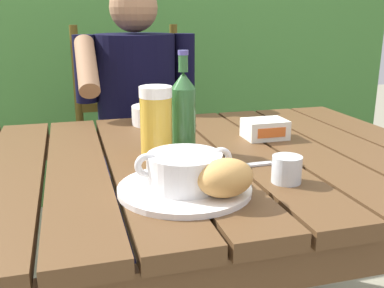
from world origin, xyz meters
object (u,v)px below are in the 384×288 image
bread_roll (225,178)px  table_knife (237,166)px  person_eating (138,108)px  serving_plate (185,188)px  diner_bowl (155,115)px  water_glass_small (287,169)px  beer_bottle (183,111)px  soup_bowl (184,169)px  butter_tub (265,129)px  beer_glass (156,122)px  chair_near_diner (133,145)px

bread_roll → table_knife: size_ratio=0.82×
person_eating → table_knife: person_eating is taller
serving_plate → diner_bowl: 0.60m
table_knife → water_glass_small: bearing=-59.7°
beer_bottle → water_glass_small: size_ratio=4.07×
person_eating → soup_bowl: person_eating is taller
butter_tub → table_knife: 0.29m
beer_bottle → diner_bowl: (-0.01, 0.33, -0.08)m
serving_plate → beer_glass: size_ratio=1.52×
chair_near_diner → bread_roll: bearing=-89.7°
bread_roll → beer_bottle: (0.01, 0.34, 0.06)m
water_glass_small → diner_bowl: diner_bowl is taller
butter_tub → bread_roll: bearing=-123.5°
beer_glass → chair_near_diner: bearing=85.9°
person_eating → water_glass_small: bearing=-79.7°
serving_plate → bread_roll: bearing=-49.4°
serving_plate → table_knife: bearing=34.7°
chair_near_diner → butter_tub: 0.89m
beer_glass → serving_plate: bearing=-87.7°
soup_bowl → diner_bowl: (0.05, 0.60, -0.02)m
soup_bowl → beer_bottle: (0.07, 0.27, 0.06)m
beer_bottle → table_knife: (0.09, -0.16, -0.11)m
beer_glass → table_knife: beer_glass is taller
beer_bottle → water_glass_small: (0.16, -0.28, -0.08)m
beer_glass → butter_tub: (0.34, 0.10, -0.06)m
soup_bowl → table_knife: size_ratio=1.29×
chair_near_diner → butter_tub: size_ratio=8.51×
person_eating → diner_bowl: bearing=-89.5°
butter_tub → diner_bowl: 0.38m
person_eating → beer_bottle: person_eating is taller
water_glass_small → diner_bowl: size_ratio=0.43×
person_eating → butter_tub: size_ratio=9.98×
chair_near_diner → serving_plate: 1.17m
person_eating → serving_plate: bearing=-93.2°
chair_near_diner → water_glass_small: size_ratio=15.98×
beer_bottle → water_glass_small: 0.33m
chair_near_diner → beer_bottle: (0.01, -0.87, 0.34)m
beer_glass → water_glass_small: (0.24, -0.25, -0.06)m
person_eating → butter_tub: (0.28, -0.61, 0.04)m
beer_bottle → table_knife: bearing=-61.3°
diner_bowl → table_knife: bearing=-78.2°
water_glass_small → table_knife: water_glass_small is taller
serving_plate → diner_bowl: bearing=84.8°
table_knife → butter_tub: bearing=52.3°
water_glass_small → table_knife: bearing=120.3°
chair_near_diner → soup_bowl: 1.18m
water_glass_small → chair_near_diner: bearing=98.4°
bread_roll → beer_glass: 0.32m
chair_near_diner → water_glass_small: bearing=-81.6°
soup_bowl → table_knife: soup_bowl is taller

